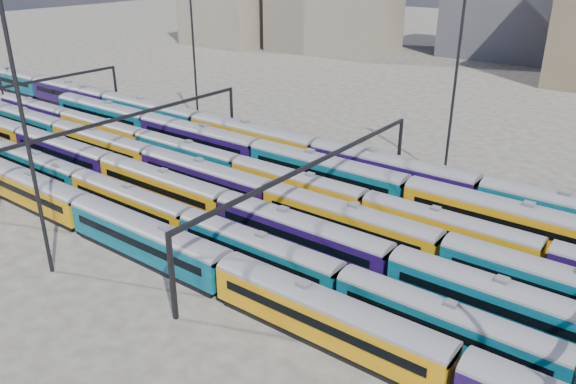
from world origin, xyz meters
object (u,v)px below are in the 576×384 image
Objects in this scene: rake_0 at (83,208)px; mast_2 at (25,130)px; rake_1 at (257,248)px; rake_2 at (109,165)px.

mast_2 is at bearing -56.20° from rake_0.
rake_0 reaches higher than rake_1.
mast_2 reaches higher than rake_0.
mast_2 reaches higher than rake_1.
rake_0 is at bearing -48.05° from rake_2.
rake_2 is (-8.99, 10.00, -0.07)m from rake_0.
rake_1 is 22.75m from mast_2.
rake_1 is at bearing -9.73° from rake_2.
rake_0 is 0.96× the size of rake_1.
rake_2 is (-29.16, 5.00, 0.22)m from rake_1.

